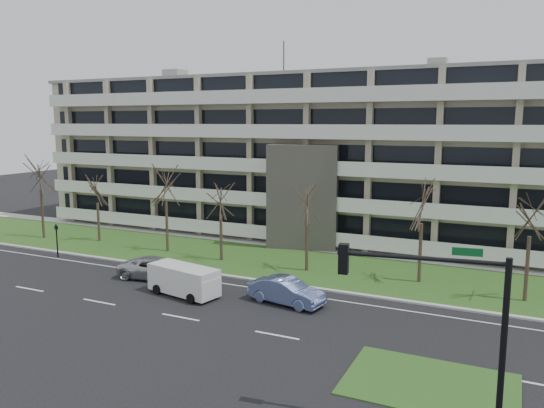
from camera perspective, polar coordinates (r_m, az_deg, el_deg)
The scene contains 19 objects.
ground at distance 31.04m, azimuth -9.81°, elevation -11.92°, with size 160.00×160.00×0.00m, color black.
grass_verge at distance 41.79m, azimuth 0.50°, elevation -6.26°, with size 90.00×10.00×0.06m, color #1F4A18.
curb at distance 37.47m, azimuth -2.73°, elevation -8.02°, with size 90.00×0.35×0.12m, color #B2B2AD.
sidewalk at distance 46.68m, azimuth 3.33°, elevation -4.64°, with size 90.00×2.00×0.08m, color #B2B2AD.
grass_median at distance 24.42m, azimuth 16.62°, elevation -18.09°, with size 7.00×5.00×0.06m, color #1F4A18.
lane_edge_line at distance 36.23m, azimuth -3.86°, elevation -8.72°, with size 90.00×0.12×0.01m, color white.
apartment_building at distance 51.89m, azimuth 6.22°, elevation 5.15°, with size 60.50×15.10×18.75m.
silver_pickup at distance 38.31m, azimuth -12.26°, elevation -6.77°, with size 2.49×5.39×1.50m, color #B4B7BC.
blue_sedan at distance 32.50m, azimuth 1.55°, elevation -9.34°, with size 1.67×4.79×1.58m, color #6E82BF.
white_van at distance 34.34m, azimuth -9.41°, elevation -7.87°, with size 5.08×2.68×1.87m.
traffic_signal at distance 19.51m, azimuth 18.10°, elevation -11.24°, with size 5.81×1.21×6.78m.
pedestrian_signal at distance 46.26m, azimuth -22.15°, elevation -3.24°, with size 0.31×0.28×2.76m.
tree_0 at distance 53.79m, azimuth -23.74°, elevation 3.36°, with size 4.16×4.16×8.32m.
tree_1 at distance 50.69m, azimuth -18.33°, elevation 1.65°, with size 3.20×3.20×6.39m.
tree_2 at distance 45.04m, azimuth -11.39°, elevation 2.45°, with size 3.88×3.88×7.76m.
tree_3 at distance 41.53m, azimuth -5.56°, elevation 0.82°, with size 3.32×3.32×6.63m.
tree_4 at distance 38.42m, azimuth 3.82°, elevation 0.58°, with size 3.48×3.48×6.96m.
tree_5 at distance 36.92m, azimuth 15.88°, elevation 0.41°, with size 3.68×3.68×7.37m.
tree_6 at distance 35.27m, azimuth 26.12°, elevation -0.62°, with size 3.66×3.66×7.31m.
Camera 1 is at (16.85, -23.65, 10.96)m, focal length 35.00 mm.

